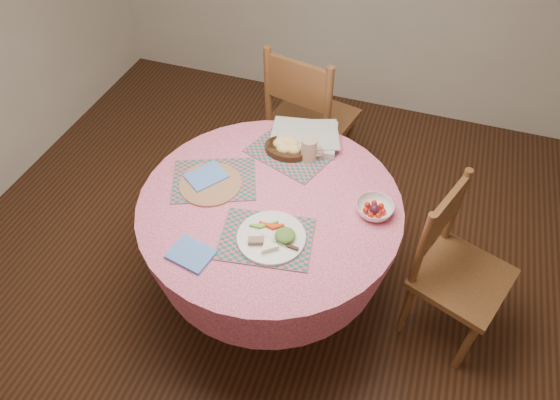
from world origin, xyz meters
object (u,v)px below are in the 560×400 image
at_px(wicker_trivet, 210,184).
at_px(dinner_plate, 272,237).
at_px(dining_table, 270,229).
at_px(bread_bowl, 287,146).
at_px(fruit_bowl, 375,209).
at_px(latte_mug, 309,149).
at_px(chair_right, 454,267).
at_px(chair_back, 308,118).

height_order(wicker_trivet, dinner_plate, dinner_plate).
height_order(dining_table, bread_bowl, bread_bowl).
height_order(dinner_plate, bread_bowl, bread_bowl).
bearing_deg(fruit_bowl, latte_mug, 146.22).
bearing_deg(dining_table, bread_bowl, 95.70).
relative_size(chair_right, bread_bowl, 3.98).
relative_size(bread_bowl, fruit_bowl, 1.05).
bearing_deg(fruit_bowl, chair_back, 123.21).
distance_m(dining_table, latte_mug, 0.44).
height_order(chair_back, dinner_plate, chair_back).
xyz_separation_m(dining_table, bread_bowl, (-0.04, 0.36, 0.23)).
height_order(bread_bowl, latte_mug, latte_mug).
distance_m(wicker_trivet, latte_mug, 0.52).
bearing_deg(wicker_trivet, fruit_bowl, 5.39).
relative_size(latte_mug, fruit_bowl, 0.54).
height_order(wicker_trivet, fruit_bowl, fruit_bowl).
xyz_separation_m(bread_bowl, latte_mug, (0.12, -0.02, 0.03)).
distance_m(chair_back, fruit_bowl, 1.05).
distance_m(chair_back, dinner_plate, 1.19).
xyz_separation_m(wicker_trivet, fruit_bowl, (0.78, 0.07, 0.02)).
relative_size(chair_right, fruit_bowl, 4.18).
relative_size(dining_table, chair_back, 1.19).
bearing_deg(chair_back, latte_mug, 118.84).
bearing_deg(chair_back, chair_right, 152.62).
bearing_deg(dining_table, chair_back, 95.30).
relative_size(wicker_trivet, dinner_plate, 1.00).
bearing_deg(dinner_plate, wicker_trivet, 150.09).
distance_m(wicker_trivet, fruit_bowl, 0.78).
bearing_deg(latte_mug, chair_right, -15.64).
xyz_separation_m(chair_right, latte_mug, (-0.81, 0.23, 0.34)).
bearing_deg(fruit_bowl, chair_right, 4.21).
xyz_separation_m(chair_right, dinner_plate, (-0.81, -0.33, 0.29)).
xyz_separation_m(dining_table, dinner_plate, (0.09, -0.21, 0.22)).
bearing_deg(dining_table, latte_mug, 75.91).
height_order(chair_right, bread_bowl, chair_right).
bearing_deg(chair_back, bread_bowl, 107.62).
bearing_deg(bread_bowl, fruit_bowl, -28.30).
bearing_deg(wicker_trivet, dining_table, -2.73).
height_order(chair_right, chair_back, chair_back).
height_order(chair_right, fruit_bowl, chair_right).
distance_m(bread_bowl, latte_mug, 0.13).
relative_size(dinner_plate, latte_mug, 2.52).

